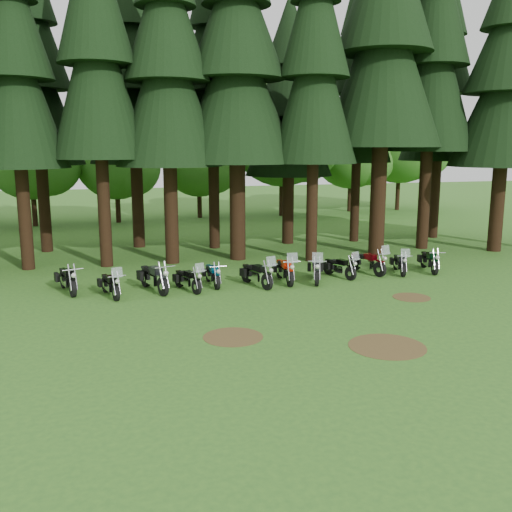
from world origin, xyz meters
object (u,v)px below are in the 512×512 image
object	(u,v)px
motorcycle_9	(367,263)
motorcycle_10	(400,264)
motorcycle_1	(110,285)
motorcycle_8	(340,268)
motorcycle_7	(316,270)
motorcycle_11	(429,261)
motorcycle_3	(188,280)
motorcycle_6	(285,271)
motorcycle_5	(257,275)
motorcycle_2	(154,278)
motorcycle_0	(68,280)
motorcycle_4	(213,275)

from	to	relation	value
motorcycle_9	motorcycle_10	distance (m)	1.44
motorcycle_1	motorcycle_8	size ratio (longest dim) A/B	1.04
motorcycle_7	motorcycle_11	size ratio (longest dim) A/B	1.05
motorcycle_3	motorcycle_9	bearing A→B (deg)	-13.91
motorcycle_9	motorcycle_6	bearing A→B (deg)	171.11
motorcycle_5	motorcycle_10	bearing A→B (deg)	-12.21
motorcycle_2	motorcycle_11	bearing A→B (deg)	-15.98
motorcycle_3	motorcycle_8	distance (m)	6.68
motorcycle_1	motorcycle_2	xyz separation A→B (m)	(1.66, 0.36, 0.07)
motorcycle_1	motorcycle_7	world-z (taller)	motorcycle_7
motorcycle_2	motorcycle_9	size ratio (longest dim) A/B	1.06
motorcycle_0	motorcycle_7	distance (m)	9.94
motorcycle_3	motorcycle_1	bearing A→B (deg)	161.51
motorcycle_11	motorcycle_4	bearing A→B (deg)	-165.81
motorcycle_9	motorcycle_11	distance (m)	2.93
motorcycle_6	motorcycle_10	bearing A→B (deg)	5.11
motorcycle_10	motorcycle_11	xyz separation A→B (m)	(1.51, 0.02, 0.02)
motorcycle_3	motorcycle_7	world-z (taller)	motorcycle_7
motorcycle_6	motorcycle_9	xyz separation A→B (m)	(4.05, 0.54, -0.00)
motorcycle_2	motorcycle_8	xyz separation A→B (m)	(7.94, 0.17, -0.09)
motorcycle_3	motorcycle_11	distance (m)	11.08
motorcycle_7	motorcycle_4	bearing A→B (deg)	-167.91
motorcycle_8	motorcycle_10	world-z (taller)	motorcycle_10
motorcycle_3	motorcycle_5	bearing A→B (deg)	-20.20
motorcycle_1	motorcycle_8	world-z (taller)	motorcycle_1
motorcycle_2	motorcycle_8	size ratio (longest dim) A/B	1.21
motorcycle_2	motorcycle_6	size ratio (longest dim) A/B	1.04
motorcycle_0	motorcycle_4	distance (m)	5.63
motorcycle_11	motorcycle_9	bearing A→B (deg)	-171.68
motorcycle_1	motorcycle_10	bearing A→B (deg)	-11.56
motorcycle_0	motorcycle_8	xyz separation A→B (m)	(11.16, -0.58, -0.06)
motorcycle_1	motorcycle_2	world-z (taller)	motorcycle_1
motorcycle_7	motorcycle_8	size ratio (longest dim) A/B	1.13
motorcycle_3	motorcycle_10	world-z (taller)	motorcycle_10
motorcycle_3	motorcycle_7	distance (m)	5.39
motorcycle_0	motorcycle_10	bearing A→B (deg)	-16.57
motorcycle_0	motorcycle_8	world-z (taller)	motorcycle_8
motorcycle_0	motorcycle_8	bearing A→B (deg)	-17.15
motorcycle_2	motorcycle_9	bearing A→B (deg)	-13.71
motorcycle_5	motorcycle_6	size ratio (longest dim) A/B	0.96
motorcycle_8	motorcycle_11	size ratio (longest dim) A/B	0.93
motorcycle_3	motorcycle_6	size ratio (longest dim) A/B	0.86
motorcycle_6	motorcycle_9	size ratio (longest dim) A/B	1.02
motorcycle_2	motorcycle_10	size ratio (longest dim) A/B	1.18
motorcycle_5	motorcycle_7	xyz separation A→B (m)	(2.60, 0.07, 0.01)
motorcycle_5	motorcycle_9	xyz separation A→B (m)	(5.36, 0.85, 0.01)
motorcycle_5	motorcycle_7	size ratio (longest dim) A/B	0.98
motorcycle_4	motorcycle_11	world-z (taller)	motorcycle_11
motorcycle_3	motorcycle_4	bearing A→B (deg)	8.50
motorcycle_4	motorcycle_1	bearing A→B (deg)	-172.75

